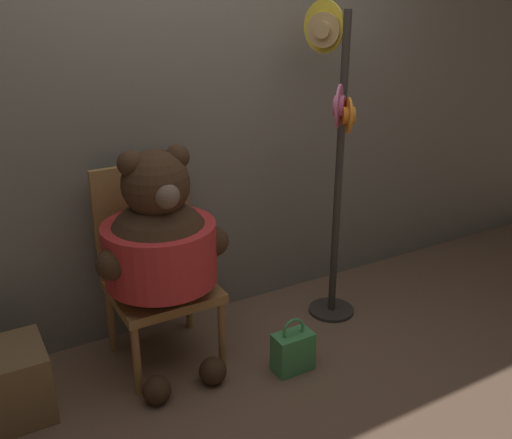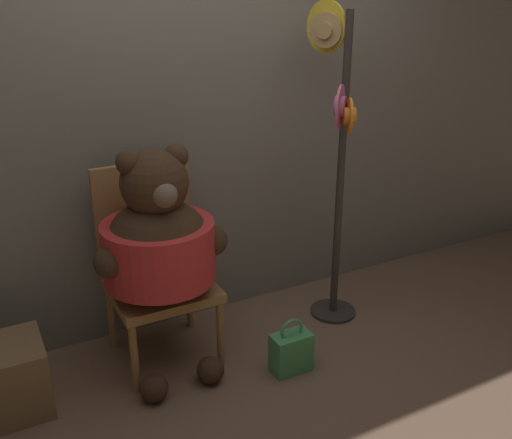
% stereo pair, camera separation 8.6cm
% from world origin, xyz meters
% --- Properties ---
extents(ground_plane, '(14.00, 14.00, 0.00)m').
position_xyz_m(ground_plane, '(0.00, 0.00, 0.00)').
color(ground_plane, brown).
extents(wall_back, '(8.00, 0.10, 2.59)m').
position_xyz_m(wall_back, '(0.00, 0.76, 1.29)').
color(wall_back, slate).
rests_on(wall_back, ground_plane).
extents(chair, '(0.52, 0.50, 1.04)m').
position_xyz_m(chair, '(-0.35, 0.46, 0.53)').
color(chair, '#9E703D').
rests_on(chair, ground_plane).
extents(teddy_bear, '(0.67, 0.60, 1.20)m').
position_xyz_m(teddy_bear, '(-0.37, 0.28, 0.71)').
color(teddy_bear, '#3D2819').
rests_on(teddy_bear, ground_plane).
extents(hat_display_rack, '(0.32, 0.53, 1.84)m').
position_xyz_m(hat_display_rack, '(0.69, 0.33, 1.09)').
color(hat_display_rack, '#332D28').
rests_on(hat_display_rack, ground_plane).
extents(handbag_on_ground, '(0.21, 0.12, 0.31)m').
position_xyz_m(handbag_on_ground, '(0.19, -0.07, 0.11)').
color(handbag_on_ground, '#479E56').
rests_on(handbag_on_ground, ground_plane).
extents(wooden_crate, '(0.35, 0.35, 0.35)m').
position_xyz_m(wooden_crate, '(-1.15, 0.30, 0.17)').
color(wooden_crate, brown).
rests_on(wooden_crate, ground_plane).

